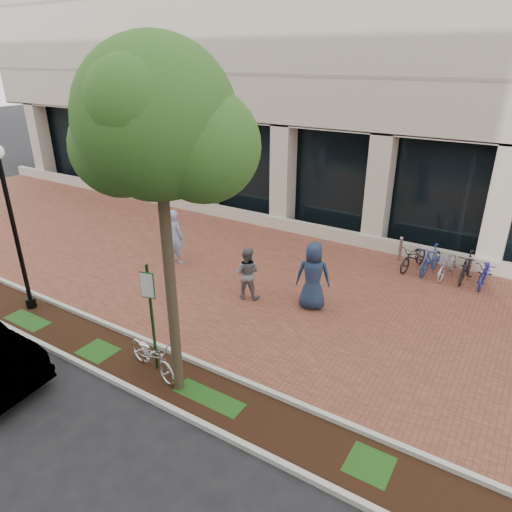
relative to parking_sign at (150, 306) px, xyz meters
The scene contains 14 objects.
ground 5.40m from the parking_sign, 92.88° to the left, with size 120.00×120.00×0.00m, color black.
brick_plaza 5.40m from the parking_sign, 92.88° to the left, with size 40.00×9.00×0.01m, color brown.
planting_strip 1.70m from the parking_sign, 153.99° to the right, with size 40.00×1.50×0.01m, color black.
curb_plaza_side 1.75m from the parking_sign, 112.44° to the left, with size 40.00×0.12×0.12m, color #B8B9AF.
curb_street_side 1.86m from the parking_sign, 106.40° to the right, with size 40.00×0.12×0.12m, color #B8B9AF.
parking_sign is the anchor object (origin of this frame).
lamppost 5.12m from the parking_sign, behind, with size 0.36×0.36×4.65m.
street_tree 3.92m from the parking_sign, 12.62° to the right, with size 3.35×2.79×7.07m.
locked_bicycle 1.22m from the parking_sign, 80.09° to the right, with size 0.61×1.75×0.92m, color silver.
pedestrian_left 5.99m from the parking_sign, 126.72° to the left, with size 0.70×0.46×1.93m, color #8A9DCE.
pedestrian_mid 4.07m from the parking_sign, 91.35° to the left, with size 0.79×0.61×1.62m, color slate.
pedestrian_right 4.88m from the parking_sign, 68.11° to the left, with size 0.97×0.63×1.99m, color #1C2A47.
bollard 9.61m from the parking_sign, 71.55° to the left, with size 0.12×0.12×0.92m.
bike_rack_cluster 9.89m from the parking_sign, 61.41° to the left, with size 2.99×1.75×0.97m.
Camera 1 is at (6.78, -11.22, 6.67)m, focal length 32.00 mm.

